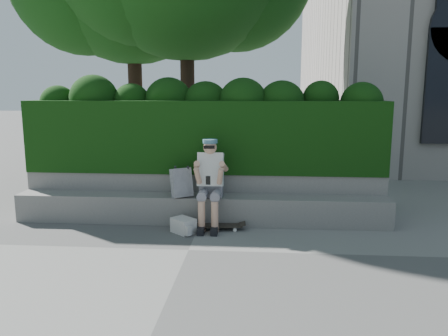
# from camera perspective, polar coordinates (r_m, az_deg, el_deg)

# --- Properties ---
(ground) EXTENTS (80.00, 80.00, 0.00)m
(ground) POSITION_cam_1_polar(r_m,az_deg,el_deg) (5.99, -4.65, -10.63)
(ground) COLOR slate
(ground) RESTS_ON ground
(bench_ledge) EXTENTS (6.00, 0.45, 0.45)m
(bench_ledge) POSITION_cam_1_polar(r_m,az_deg,el_deg) (7.09, -3.08, -5.38)
(bench_ledge) COLOR gray
(bench_ledge) RESTS_ON ground
(planter_wall) EXTENTS (6.00, 0.50, 0.75)m
(planter_wall) POSITION_cam_1_polar(r_m,az_deg,el_deg) (7.51, -2.61, -3.32)
(planter_wall) COLOR gray
(planter_wall) RESTS_ON ground
(hedge) EXTENTS (6.00, 1.00, 1.20)m
(hedge) POSITION_cam_1_polar(r_m,az_deg,el_deg) (7.57, -2.46, 4.28)
(hedge) COLOR black
(hedge) RESTS_ON planter_wall
(person) EXTENTS (0.40, 0.76, 1.38)m
(person) POSITION_cam_1_polar(r_m,az_deg,el_deg) (6.77, -1.81, -1.52)
(person) COLOR gray
(person) RESTS_ON ground
(skateboard) EXTENTS (0.79, 0.25, 0.08)m
(skateboard) POSITION_cam_1_polar(r_m,az_deg,el_deg) (6.76, -0.90, -7.55)
(skateboard) COLOR black
(skateboard) RESTS_ON ground
(backpack_plaid) EXTENTS (0.35, 0.31, 0.46)m
(backpack_plaid) POSITION_cam_1_polar(r_m,az_deg,el_deg) (6.93, -5.57, -1.92)
(backpack_plaid) COLOR #A2A4A7
(backpack_plaid) RESTS_ON bench_ledge
(backpack_ground) EXTENTS (0.42, 0.41, 0.22)m
(backpack_ground) POSITION_cam_1_polar(r_m,az_deg,el_deg) (6.65, -5.32, -7.48)
(backpack_ground) COLOR beige
(backpack_ground) RESTS_ON ground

